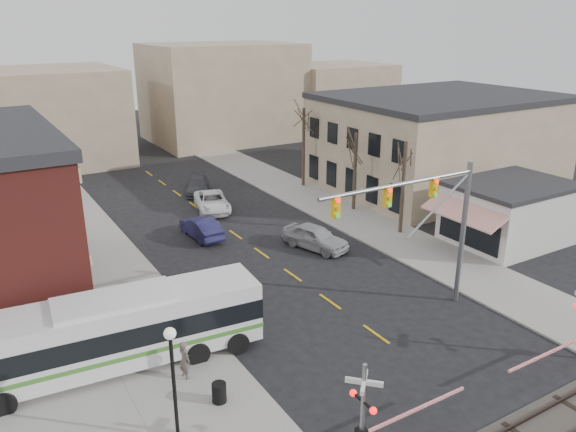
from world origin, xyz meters
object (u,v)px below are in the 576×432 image
object	(u,v)px
rr_crossing_west	(372,410)
car_b	(201,228)
transit_bus	(118,330)
street_lamp	(172,362)
pedestrian_near	(185,360)
pedestrian_far	(141,319)
car_a	(315,237)
car_d	(198,185)
traffic_signal_mast	(429,212)
trash_bin	(219,393)
car_c	(212,202)

from	to	relation	value
rr_crossing_west	car_b	size ratio (longest dim) A/B	1.23
transit_bus	street_lamp	size ratio (longest dim) A/B	2.79
transit_bus	pedestrian_near	distance (m)	3.36
pedestrian_far	car_a	bearing A→B (deg)	-2.31
pedestrian_near	car_d	bearing A→B (deg)	-35.74
traffic_signal_mast	street_lamp	world-z (taller)	traffic_signal_mast
street_lamp	car_d	xyz separation A→B (m)	(12.88, 29.20, -2.74)
car_d	transit_bus	bearing A→B (deg)	-95.69
transit_bus	pedestrian_far	bearing A→B (deg)	52.77
traffic_signal_mast	car_d	size ratio (longest dim) A/B	1.97
trash_bin	pedestrian_far	size ratio (longest dim) A/B	0.52
car_d	car_c	bearing A→B (deg)	-75.39
car_d	trash_bin	bearing A→B (deg)	-86.67
car_b	pedestrian_far	bearing A→B (deg)	52.13
rr_crossing_west	car_d	world-z (taller)	rr_crossing_west
transit_bus	car_c	bearing A→B (deg)	55.40
pedestrian_near	pedestrian_far	bearing A→B (deg)	-5.69
car_d	pedestrian_near	world-z (taller)	pedestrian_near
transit_bus	traffic_signal_mast	xyz separation A→B (m)	(15.14, -3.37, 3.85)
trash_bin	car_d	bearing A→B (deg)	69.19
street_lamp	pedestrian_far	world-z (taller)	street_lamp
car_b	car_c	size ratio (longest dim) A/B	0.86
trash_bin	street_lamp	bearing A→B (deg)	-152.61
traffic_signal_mast	car_a	bearing A→B (deg)	89.25
pedestrian_near	car_c	bearing A→B (deg)	-38.92
trash_bin	car_a	size ratio (longest dim) A/B	0.17
transit_bus	trash_bin	world-z (taller)	transit_bus
pedestrian_far	transit_bus	bearing A→B (deg)	-149.20
traffic_signal_mast	street_lamp	distance (m)	15.01
trash_bin	car_b	world-z (taller)	car_b
car_a	pedestrian_near	size ratio (longest dim) A/B	2.70
rr_crossing_west	car_d	xyz separation A→B (m)	(7.22, 33.49, -1.26)
traffic_signal_mast	rr_crossing_west	size ratio (longest dim) A/B	1.71
rr_crossing_west	trash_bin	distance (m)	6.60
traffic_signal_mast	pedestrian_far	distance (m)	15.36
street_lamp	car_a	distance (m)	19.76
pedestrian_near	street_lamp	bearing A→B (deg)	142.24
traffic_signal_mast	car_d	xyz separation A→B (m)	(-1.75, 26.71, -5.01)
car_c	transit_bus	bearing A→B (deg)	-110.46
car_d	pedestrian_far	bearing A→B (deg)	-94.88
car_b	traffic_signal_mast	bearing A→B (deg)	107.25
trash_bin	car_b	bearing A→B (deg)	69.36
trash_bin	rr_crossing_west	bearing A→B (deg)	-57.66
street_lamp	car_d	distance (m)	32.03
traffic_signal_mast	car_b	xyz separation A→B (m)	(-5.76, 16.31, -4.97)
trash_bin	pedestrian_near	xyz separation A→B (m)	(-0.59, 2.26, 0.47)
pedestrian_far	car_d	bearing A→B (deg)	39.01
transit_bus	pedestrian_far	xyz separation A→B (m)	(1.62, 2.13, -0.94)
street_lamp	car_a	xyz separation A→B (m)	(14.76, 12.86, -2.62)
car_c	rr_crossing_west	bearing A→B (deg)	-88.49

